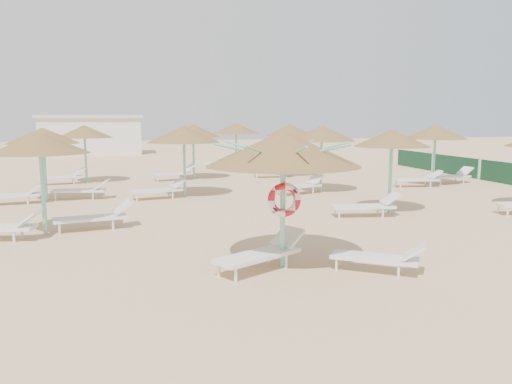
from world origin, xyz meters
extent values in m
plane|color=tan|center=(0.00, 0.00, 0.00)|extent=(120.00, 120.00, 0.00)
cylinder|color=#77CFB7|center=(0.37, 0.26, 1.15)|extent=(0.11, 0.11, 2.31)
cone|color=brown|center=(0.37, 0.26, 2.41)|extent=(3.07, 3.07, 0.69)
cylinder|color=#77CFB7|center=(0.37, 0.26, 2.16)|extent=(0.20, 0.20, 0.12)
cylinder|color=#77CFB7|center=(1.08, 0.26, 2.36)|extent=(1.39, 0.04, 0.35)
cylinder|color=#77CFB7|center=(0.87, 0.76, 2.36)|extent=(1.01, 1.01, 0.35)
cylinder|color=#77CFB7|center=(0.37, 0.97, 2.36)|extent=(0.04, 1.39, 0.35)
cylinder|color=#77CFB7|center=(-0.13, 0.76, 2.36)|extent=(1.01, 1.01, 0.35)
cylinder|color=#77CFB7|center=(-0.34, 0.26, 2.36)|extent=(1.39, 0.04, 0.35)
cylinder|color=#77CFB7|center=(-0.13, -0.24, 2.36)|extent=(1.01, 1.01, 0.35)
cylinder|color=#77CFB7|center=(0.37, -0.45, 2.36)|extent=(0.04, 1.39, 0.35)
cylinder|color=#77CFB7|center=(0.87, -0.24, 2.36)|extent=(1.01, 1.01, 0.35)
torus|color=red|center=(0.37, 0.16, 1.39)|extent=(0.69, 0.15, 0.69)
cylinder|color=white|center=(-0.75, -0.52, 0.14)|extent=(0.06, 0.06, 0.28)
cylinder|color=white|center=(-0.99, -0.09, 0.14)|extent=(0.06, 0.06, 0.28)
cylinder|color=white|center=(0.41, 0.13, 0.14)|extent=(0.06, 0.06, 0.28)
cylinder|color=white|center=(0.17, 0.56, 0.14)|extent=(0.06, 0.06, 0.28)
cube|color=white|center=(-0.18, 0.08, 0.32)|extent=(1.94, 1.45, 0.08)
cube|color=white|center=(0.55, 0.49, 0.55)|extent=(0.71, 0.75, 0.36)
cylinder|color=white|center=(1.33, -0.28, 0.12)|extent=(0.05, 0.05, 0.25)
cylinder|color=white|center=(1.58, 0.08, 0.12)|extent=(0.05, 0.05, 0.25)
cylinder|color=white|center=(2.30, -0.96, 0.12)|extent=(0.05, 0.05, 0.25)
cylinder|color=white|center=(2.55, -0.60, 0.12)|extent=(0.05, 0.05, 0.25)
cube|color=white|center=(2.03, -0.51, 0.28)|extent=(1.68, 1.40, 0.07)
cube|color=white|center=(2.64, -0.93, 0.49)|extent=(0.65, 0.68, 0.32)
cylinder|color=#77CFB7|center=(-4.81, 4.42, 1.15)|extent=(0.11, 0.11, 2.30)
cone|color=brown|center=(-4.81, 4.42, 2.38)|extent=(2.43, 2.43, 0.55)
cylinder|color=#77CFB7|center=(-4.81, 4.42, 2.15)|extent=(0.20, 0.20, 0.12)
cylinder|color=white|center=(-5.41, 3.68, 0.14)|extent=(0.06, 0.06, 0.28)
cylinder|color=white|center=(-5.33, 4.17, 0.14)|extent=(0.06, 0.06, 0.28)
cube|color=white|center=(-5.08, 3.87, 0.56)|extent=(0.58, 0.67, 0.36)
cylinder|color=white|center=(-4.46, 4.33, 0.14)|extent=(0.06, 0.06, 0.28)
cylinder|color=white|center=(-4.54, 4.83, 0.14)|extent=(0.06, 0.06, 0.28)
cylinder|color=white|center=(-3.13, 4.56, 0.14)|extent=(0.06, 0.06, 0.28)
cylinder|color=white|center=(-3.21, 5.06, 0.14)|extent=(0.06, 0.06, 0.28)
cube|color=white|center=(-3.71, 4.72, 0.32)|extent=(1.98, 0.94, 0.08)
cube|color=white|center=(-2.88, 4.86, 0.56)|extent=(0.58, 0.67, 0.36)
cylinder|color=#77CFB7|center=(-5.67, 9.97, 1.15)|extent=(0.11, 0.11, 2.30)
cone|color=brown|center=(-5.67, 9.97, 2.39)|extent=(2.52, 2.52, 0.57)
cylinder|color=#77CFB7|center=(-5.67, 9.97, 2.15)|extent=(0.20, 0.20, 0.12)
cylinder|color=white|center=(-6.19, 9.40, 0.14)|extent=(0.06, 0.06, 0.28)
cylinder|color=white|center=(-6.27, 9.90, 0.14)|extent=(0.06, 0.06, 0.28)
cube|color=white|center=(-6.77, 9.57, 0.32)|extent=(1.97, 0.90, 0.08)
cube|color=white|center=(-5.93, 9.69, 0.56)|extent=(0.57, 0.67, 0.36)
cylinder|color=white|center=(-5.40, 10.14, 0.14)|extent=(0.06, 0.06, 0.28)
cylinder|color=white|center=(-5.33, 10.63, 0.14)|extent=(0.06, 0.06, 0.28)
cylinder|color=white|center=(-4.07, 9.94, 0.14)|extent=(0.06, 0.06, 0.28)
cylinder|color=white|center=(-3.99, 10.43, 0.14)|extent=(0.06, 0.06, 0.28)
cube|color=white|center=(-4.57, 10.27, 0.32)|extent=(1.97, 0.90, 0.08)
cube|color=white|center=(-3.73, 10.14, 0.56)|extent=(0.57, 0.67, 0.36)
cylinder|color=#77CFB7|center=(-4.76, 15.26, 1.15)|extent=(0.11, 0.11, 2.30)
cone|color=brown|center=(-4.76, 15.26, 2.39)|extent=(2.57, 2.57, 0.58)
cylinder|color=#77CFB7|center=(-4.76, 15.26, 2.15)|extent=(0.20, 0.20, 0.12)
cylinder|color=white|center=(-6.58, 14.44, 0.14)|extent=(0.06, 0.06, 0.28)
cylinder|color=white|center=(-6.69, 14.92, 0.14)|extent=(0.06, 0.06, 0.28)
cylinder|color=white|center=(-5.26, 14.75, 0.14)|extent=(0.06, 0.06, 0.28)
cylinder|color=white|center=(-5.38, 15.23, 0.14)|extent=(0.06, 0.06, 0.28)
cube|color=white|center=(-5.86, 14.86, 0.32)|extent=(1.99, 1.04, 0.08)
cube|color=white|center=(-5.03, 15.06, 0.56)|extent=(0.61, 0.69, 0.36)
cylinder|color=#77CFB7|center=(-0.67, 10.00, 1.15)|extent=(0.11, 0.11, 2.30)
cone|color=brown|center=(-0.67, 10.00, 2.39)|extent=(2.78, 2.78, 0.63)
cylinder|color=#77CFB7|center=(-0.67, 10.00, 2.15)|extent=(0.20, 0.20, 0.12)
cylinder|color=white|center=(-2.48, 9.17, 0.14)|extent=(0.06, 0.06, 0.28)
cylinder|color=white|center=(-2.60, 9.65, 0.14)|extent=(0.06, 0.06, 0.28)
cylinder|color=white|center=(-1.17, 9.49, 0.14)|extent=(0.06, 0.06, 0.28)
cylinder|color=white|center=(-1.29, 9.98, 0.14)|extent=(0.06, 0.06, 0.28)
cube|color=white|center=(-1.77, 9.60, 0.32)|extent=(1.99, 1.06, 0.08)
cube|color=white|center=(-0.94, 9.81, 0.56)|extent=(0.62, 0.70, 0.36)
cylinder|color=#77CFB7|center=(0.31, 15.53, 1.15)|extent=(0.11, 0.11, 2.30)
cone|color=brown|center=(0.31, 15.53, 2.39)|extent=(2.69, 2.69, 0.61)
cylinder|color=#77CFB7|center=(0.31, 15.53, 2.15)|extent=(0.20, 0.20, 0.12)
cylinder|color=white|center=(-1.51, 14.70, 0.14)|extent=(0.06, 0.06, 0.28)
cylinder|color=white|center=(-1.63, 15.18, 0.14)|extent=(0.06, 0.06, 0.28)
cylinder|color=white|center=(-0.20, 15.02, 0.14)|extent=(0.06, 0.06, 0.28)
cylinder|color=white|center=(-0.32, 15.51, 0.14)|extent=(0.06, 0.06, 0.28)
cube|color=white|center=(-0.79, 15.13, 0.32)|extent=(1.99, 1.06, 0.08)
cube|color=white|center=(0.03, 15.34, 0.56)|extent=(0.61, 0.70, 0.36)
cylinder|color=#77CFB7|center=(5.35, 5.06, 1.15)|extent=(0.11, 0.11, 2.30)
cone|color=brown|center=(5.35, 5.06, 2.38)|extent=(2.37, 2.37, 0.53)
cylinder|color=#77CFB7|center=(5.35, 5.06, 2.15)|extent=(0.20, 0.20, 0.12)
cylinder|color=white|center=(3.42, 4.53, 0.14)|extent=(0.06, 0.06, 0.28)
cylinder|color=white|center=(3.49, 5.03, 0.14)|extent=(0.06, 0.06, 0.28)
cylinder|color=white|center=(4.75, 4.33, 0.14)|extent=(0.06, 0.06, 0.28)
cylinder|color=white|center=(4.83, 4.83, 0.14)|extent=(0.06, 0.06, 0.28)
cube|color=white|center=(4.25, 4.66, 0.32)|extent=(1.97, 0.90, 0.08)
cube|color=white|center=(5.09, 4.54, 0.56)|extent=(0.57, 0.67, 0.36)
cylinder|color=#77CFB7|center=(4.86, 9.87, 1.15)|extent=(0.11, 0.11, 2.30)
cone|color=brown|center=(4.86, 9.87, 2.39)|extent=(2.75, 2.75, 0.62)
cylinder|color=#77CFB7|center=(4.86, 9.87, 2.15)|extent=(0.20, 0.20, 0.12)
cylinder|color=white|center=(3.09, 8.98, 0.14)|extent=(0.06, 0.06, 0.28)
cylinder|color=white|center=(2.92, 9.45, 0.14)|extent=(0.06, 0.06, 0.28)
cylinder|color=white|center=(4.36, 9.41, 0.14)|extent=(0.06, 0.06, 0.28)
cylinder|color=white|center=(4.20, 9.89, 0.14)|extent=(0.06, 0.06, 0.28)
cube|color=white|center=(3.76, 9.47, 0.32)|extent=(2.00, 1.20, 0.08)
cube|color=white|center=(4.57, 9.75, 0.56)|extent=(0.65, 0.72, 0.36)
cylinder|color=#77CFB7|center=(5.31, 15.59, 1.15)|extent=(0.11, 0.11, 2.30)
cone|color=brown|center=(5.31, 15.59, 2.39)|extent=(2.60, 2.60, 0.58)
cylinder|color=#77CFB7|center=(5.31, 15.59, 2.15)|extent=(0.20, 0.20, 0.12)
cylinder|color=white|center=(3.40, 14.98, 0.14)|extent=(0.06, 0.06, 0.28)
cylinder|color=white|center=(3.43, 15.48, 0.14)|extent=(0.06, 0.06, 0.28)
cylinder|color=white|center=(4.75, 14.91, 0.14)|extent=(0.06, 0.06, 0.28)
cylinder|color=white|center=(4.77, 15.41, 0.14)|extent=(0.06, 0.06, 0.28)
cube|color=white|center=(4.21, 15.19, 0.32)|extent=(1.93, 0.73, 0.08)
cube|color=white|center=(5.06, 15.14, 0.56)|extent=(0.52, 0.63, 0.36)
cylinder|color=white|center=(8.63, 3.69, 0.14)|extent=(0.06, 0.06, 0.28)
cylinder|color=white|center=(8.70, 4.19, 0.14)|extent=(0.06, 0.06, 0.28)
cylinder|color=#77CFB7|center=(10.56, 10.69, 1.15)|extent=(0.11, 0.11, 2.30)
cone|color=brown|center=(10.56, 10.69, 2.39)|extent=(2.78, 2.78, 0.63)
cylinder|color=#77CFB7|center=(10.56, 10.69, 2.15)|extent=(0.20, 0.20, 0.12)
cylinder|color=white|center=(8.64, 10.15, 0.14)|extent=(0.06, 0.06, 0.28)
cylinder|color=white|center=(8.71, 10.65, 0.14)|extent=(0.06, 0.06, 0.28)
cylinder|color=white|center=(9.97, 9.96, 0.14)|extent=(0.06, 0.06, 0.28)
cylinder|color=white|center=(10.04, 10.46, 0.14)|extent=(0.06, 0.06, 0.28)
cube|color=white|center=(9.46, 10.29, 0.32)|extent=(1.97, 0.88, 0.08)
cube|color=white|center=(10.31, 10.17, 0.56)|extent=(0.56, 0.66, 0.36)
cylinder|color=white|center=(10.91, 10.63, 0.14)|extent=(0.06, 0.06, 0.28)
cylinder|color=white|center=(10.84, 11.12, 0.14)|extent=(0.06, 0.06, 0.28)
cylinder|color=white|center=(12.24, 10.82, 0.14)|extent=(0.06, 0.06, 0.28)
cylinder|color=white|center=(12.17, 11.31, 0.14)|extent=(0.06, 0.06, 0.28)
cube|color=white|center=(11.66, 10.99, 0.32)|extent=(1.97, 0.88, 0.08)
cube|color=white|center=(12.51, 11.10, 0.56)|extent=(0.56, 0.66, 0.36)
cylinder|color=#77CFB7|center=(3.46, 20.60, 1.15)|extent=(0.11, 0.11, 2.30)
cone|color=brown|center=(3.46, 20.60, 2.40)|extent=(2.83, 2.83, 0.64)
cylinder|color=#77CFB7|center=(3.46, 20.60, 2.15)|extent=(0.20, 0.20, 0.12)
cylinder|color=white|center=(1.53, 20.08, 0.14)|extent=(0.06, 0.06, 0.28)
cylinder|color=white|center=(1.61, 20.57, 0.14)|extent=(0.06, 0.06, 0.28)
cylinder|color=white|center=(2.87, 19.87, 0.14)|extent=(0.06, 0.06, 0.28)
cylinder|color=white|center=(2.94, 20.37, 0.14)|extent=(0.06, 0.06, 0.28)
cube|color=white|center=(2.36, 20.20, 0.32)|extent=(1.97, 0.90, 0.08)
cube|color=white|center=(3.20, 20.07, 0.56)|extent=(0.57, 0.67, 0.36)
cylinder|color=white|center=(3.81, 20.53, 0.14)|extent=(0.06, 0.06, 0.28)
cylinder|color=white|center=(3.73, 21.03, 0.14)|extent=(0.06, 0.06, 0.28)
cylinder|color=white|center=(5.14, 20.74, 0.14)|extent=(0.06, 0.06, 0.28)
cylinder|color=white|center=(5.07, 21.23, 0.14)|extent=(0.06, 0.06, 0.28)
cube|color=white|center=(4.56, 20.90, 0.32)|extent=(1.97, 0.90, 0.08)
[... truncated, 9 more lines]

